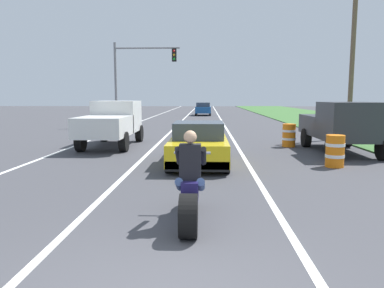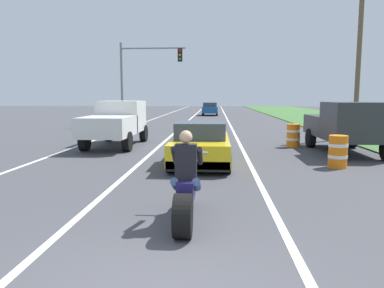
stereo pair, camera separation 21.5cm
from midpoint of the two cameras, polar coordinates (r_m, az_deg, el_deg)
The scene contains 12 objects.
lane_stripe_left_solid at distance 24.47m, azimuth -11.80°, elevation 2.14°, with size 0.14×120.00×0.01m, color white.
lane_stripe_right_solid at distance 23.76m, azimuth 5.30°, elevation 2.12°, with size 0.14×120.00×0.01m, color white.
lane_stripe_centre_dashed at distance 23.85m, azimuth -3.37°, elevation 2.15°, with size 0.14×120.00×0.01m, color white.
motorcycle_with_rider at distance 6.26m, azimuth -1.27°, elevation -7.27°, with size 0.70×2.21×1.62m.
sports_car_yellow at distance 11.92m, azimuth 0.54°, elevation -0.06°, with size 1.84×4.30×1.37m.
pickup_truck_left_lane_white at distance 16.46m, azimuth -12.71°, elevation 3.49°, with size 2.02×4.80×1.98m.
pickup_truck_right_shoulder_dark_grey at distance 15.31m, azimuth 21.77°, elevation 2.86°, with size 2.02×4.80×1.98m.
traffic_light_mast_near at distance 26.98m, azimuth -9.01°, elevation 11.19°, with size 4.73×0.34×6.00m.
utility_pole_roadside at distance 20.89m, azimuth 23.39°, elevation 11.31°, with size 0.24×0.24×7.64m, color brown.
construction_barrel_nearest at distance 12.14m, azimuth 20.91°, elevation -1.02°, with size 0.58×0.58×1.00m.
construction_barrel_mid at distance 16.47m, azimuth 14.50°, elevation 1.33°, with size 0.58×0.58×1.00m.
distant_car_far_ahead at distance 42.91m, azimuth 1.60°, elevation 5.52°, with size 1.80×4.00×1.50m.
Camera 1 is at (0.46, -3.64, 2.18)m, focal length 34.23 mm.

